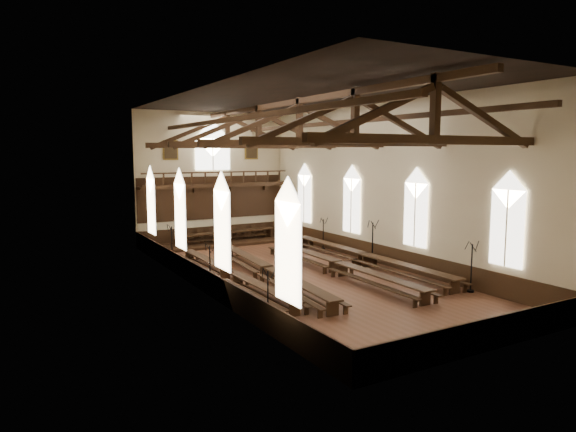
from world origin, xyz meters
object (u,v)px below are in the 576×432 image
object	(u,v)px
candelabrum_right_far	(323,240)
candelabrum_left_near	(268,308)
refectory_row_a	(231,274)
refectory_row_b	(269,270)
candelabrum_left_mid	(210,276)
high_table	(227,233)
dais	(227,242)
refectory_row_d	(365,257)
candelabrum_right_mid	(372,250)
refectory_row_c	(338,265)
candelabrum_right_near	(471,277)
candelabrum_left_far	(172,253)

from	to	relation	value
candelabrum_right_far	candelabrum_left_near	bearing A→B (deg)	-131.33
refectory_row_a	refectory_row_b	bearing A→B (deg)	-12.19
candelabrum_left_mid	high_table	bearing A→B (deg)	63.18
dais	refectory_row_d	bearing A→B (deg)	-69.94
dais	refectory_row_a	bearing A→B (deg)	-112.14
refectory_row_b	refectory_row_d	bearing A→B (deg)	1.05
candelabrum_right_mid	candelabrum_left_near	bearing A→B (deg)	-147.41
refectory_row_c	candelabrum_right_mid	world-z (taller)	candelabrum_right_mid
refectory_row_a	refectory_row_d	world-z (taller)	refectory_row_d
refectory_row_c	candelabrum_right_near	size ratio (longest dim) A/B	5.68
candelabrum_left_mid	refectory_row_a	bearing A→B (deg)	27.00
candelabrum_right_near	candelabrum_left_mid	bearing A→B (deg)	148.23
refectory_row_d	candelabrum_right_far	world-z (taller)	candelabrum_right_far
refectory_row_d	refectory_row_a	bearing A→B (deg)	177.86
candelabrum_right_mid	refectory_row_b	bearing A→B (deg)	-176.24
candelabrum_left_mid	candelabrum_right_near	world-z (taller)	candelabrum_right_near
refectory_row_b	candelabrum_right_near	bearing A→B (deg)	-43.57
refectory_row_d	candelabrum_left_far	distance (m)	11.78
refectory_row_a	candelabrum_right_near	world-z (taller)	candelabrum_right_near
dais	candelabrum_right_near	xyz separation A→B (m)	(5.09, -18.76, 0.68)
refectory_row_d	candelabrum_left_mid	bearing A→B (deg)	-177.59
refectory_row_c	refectory_row_d	bearing A→B (deg)	19.32
high_table	candelabrum_left_far	world-z (taller)	candelabrum_left_far
dais	candelabrum_left_near	bearing A→B (deg)	-108.29
candelabrum_right_far	refectory_row_d	bearing A→B (deg)	-98.74
candelabrum_right_far	refectory_row_b	bearing A→B (deg)	-141.42
refectory_row_c	candelabrum_left_near	world-z (taller)	candelabrum_left_near
candelabrum_right_far	candelabrum_left_far	bearing A→B (deg)	179.97
candelabrum_left_near	candelabrum_right_near	size ratio (longest dim) A/B	0.93
refectory_row_a	candelabrum_left_mid	size ratio (longest dim) A/B	5.72
refectory_row_a	dais	distance (m)	12.02
refectory_row_b	refectory_row_c	distance (m)	4.10
refectory_row_a	candelabrum_left_far	distance (m)	5.78
high_table	candelabrum_left_mid	size ratio (longest dim) A/B	3.38
refectory_row_c	candelabrum_right_far	world-z (taller)	candelabrum_right_far
candelabrum_left_mid	candelabrum_left_near	bearing A→B (deg)	-90.00
candelabrum_left_near	candelabrum_right_far	bearing A→B (deg)	48.67
candelabrum_right_mid	candelabrum_right_far	xyz separation A→B (m)	(-0.00, 5.53, -0.13)
refectory_row_a	refectory_row_b	xyz separation A→B (m)	(2.07, -0.45, 0.05)
candelabrum_right_near	high_table	bearing A→B (deg)	105.18
candelabrum_right_near	candelabrum_right_mid	world-z (taller)	candelabrum_right_mid
high_table	candelabrum_right_far	xyz separation A→B (m)	(5.09, -5.56, -0.14)
high_table	candelabrum_right_near	distance (m)	19.44
refectory_row_a	dais	world-z (taller)	refectory_row_a
candelabrum_left_far	candelabrum_right_far	xyz separation A→B (m)	(11.10, -0.01, -0.09)
refectory_row_b	candelabrum_left_far	xyz separation A→B (m)	(-3.55, 6.03, 0.24)
refectory_row_c	high_table	bearing A→B (deg)	97.20
high_table	candelabrum_right_far	distance (m)	7.54
refectory_row_d	candelabrum_right_near	distance (m)	7.36
dais	candelabrum_right_mid	size ratio (longest dim) A/B	4.15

